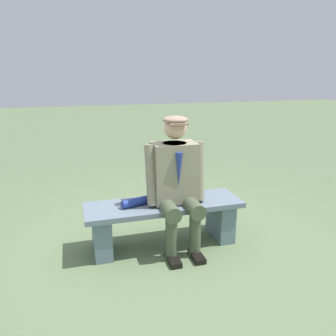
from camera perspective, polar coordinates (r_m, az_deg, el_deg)
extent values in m
plane|color=#5D714C|center=(3.46, -0.69, -12.91)|extent=(30.00, 30.00, 0.00)
cube|color=slate|center=(3.27, -0.71, -6.37)|extent=(1.54, 0.47, 0.05)
cube|color=slate|center=(3.56, 8.96, -8.58)|extent=(0.16, 0.40, 0.40)
cube|color=slate|center=(3.27, -11.31, -11.06)|extent=(0.16, 0.40, 0.40)
cube|color=gray|center=(3.19, 1.09, -0.73)|extent=(0.42, 0.27, 0.58)
cylinder|color=#1E2338|center=(3.13, 1.12, 3.81)|extent=(0.23, 0.23, 0.06)
cone|color=navy|center=(3.04, 1.89, -0.21)|extent=(0.07, 0.07, 0.32)
sphere|color=#DBAD8C|center=(3.07, 1.25, 6.87)|extent=(0.20, 0.20, 0.20)
ellipsoid|color=gray|center=(3.06, 1.25, 8.29)|extent=(0.24, 0.24, 0.07)
cube|color=gray|center=(2.98, 1.79, 7.57)|extent=(0.16, 0.09, 0.02)
cylinder|color=#47543B|center=(3.19, 3.82, -6.24)|extent=(0.15, 0.45, 0.15)
cylinder|color=#47543B|center=(3.17, 4.65, -11.08)|extent=(0.11, 0.11, 0.46)
cube|color=black|center=(3.22, 4.95, -14.82)|extent=(0.10, 0.24, 0.05)
cylinder|color=gray|center=(3.23, 5.35, -0.50)|extent=(0.12, 0.18, 0.58)
cylinder|color=#47543B|center=(3.13, -0.17, -6.71)|extent=(0.15, 0.45, 0.15)
cylinder|color=#47543B|center=(3.10, 0.59, -11.66)|extent=(0.11, 0.11, 0.46)
cube|color=black|center=(3.16, 0.91, -15.48)|extent=(0.10, 0.24, 0.05)
cylinder|color=gray|center=(3.09, -2.92, -1.22)|extent=(0.11, 0.19, 0.58)
cylinder|color=navy|center=(3.19, -5.51, -5.84)|extent=(0.29, 0.16, 0.08)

